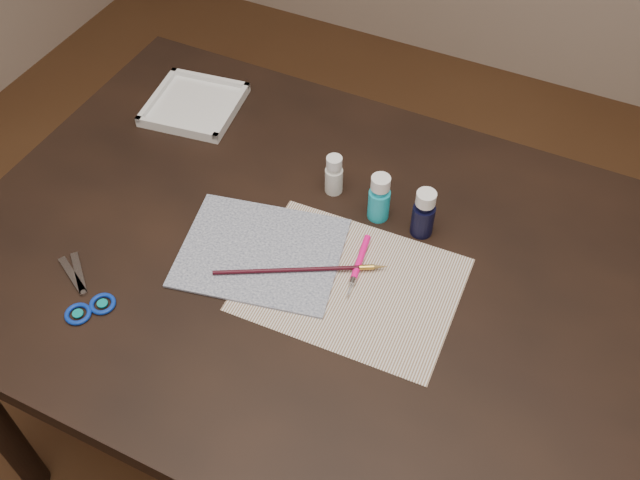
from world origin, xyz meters
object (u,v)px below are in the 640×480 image
at_px(paint_bottle_white, 334,174).
at_px(scissors, 77,288).
at_px(paper, 351,284).
at_px(canvas, 261,252).
at_px(paint_bottle_navy, 424,213).
at_px(paint_bottle_cyan, 379,197).
at_px(palette_tray, 194,104).

height_order(paint_bottle_white, scissors, paint_bottle_white).
distance_m(paper, canvas, 0.17).
relative_size(canvas, paint_bottle_navy, 2.83).
xyz_separation_m(paint_bottle_cyan, scissors, (-0.40, -0.38, -0.04)).
relative_size(paint_bottle_navy, scissors, 0.58).
relative_size(canvas, paint_bottle_cyan, 2.86).
distance_m(paint_bottle_white, paint_bottle_cyan, 0.11).
bearing_deg(paint_bottle_cyan, canvas, -131.09).
xyz_separation_m(paint_bottle_cyan, palette_tray, (-0.48, 0.12, -0.04)).
relative_size(paint_bottle_white, scissors, 0.49).
distance_m(canvas, paint_bottle_cyan, 0.24).
height_order(canvas, palette_tray, palette_tray).
relative_size(paint_bottle_cyan, paint_bottle_navy, 0.99).
relative_size(paint_bottle_white, paint_bottle_navy, 0.84).
bearing_deg(canvas, paint_bottle_white, 75.93).
bearing_deg(palette_tray, canvas, -42.25).
height_order(paint_bottle_cyan, scissors, paint_bottle_cyan).
xyz_separation_m(paint_bottle_white, palette_tray, (-0.37, 0.09, -0.03)).
height_order(paper, scissors, scissors).
distance_m(canvas, paint_bottle_white, 0.21).
bearing_deg(paint_bottle_navy, paint_bottle_cyan, 178.63).
xyz_separation_m(canvas, paint_bottle_cyan, (0.15, 0.17, 0.05)).
relative_size(paint_bottle_navy, palette_tray, 0.54).
height_order(paint_bottle_white, paint_bottle_navy, paint_bottle_navy).
height_order(canvas, paint_bottle_cyan, paint_bottle_cyan).
height_order(paper, canvas, canvas).
distance_m(paint_bottle_cyan, scissors, 0.55).
bearing_deg(paint_bottle_white, palette_tray, 165.89).
bearing_deg(canvas, paint_bottle_cyan, 48.91).
xyz_separation_m(canvas, scissors, (-0.24, -0.21, 0.00)).
xyz_separation_m(paper, palette_tray, (-0.50, 0.29, 0.01)).
bearing_deg(palette_tray, scissors, -80.97).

